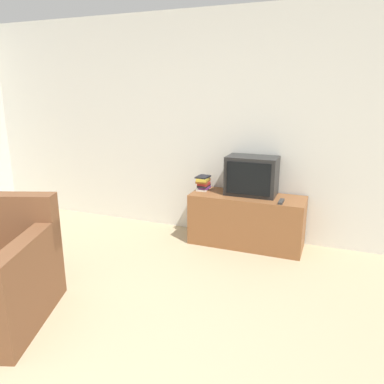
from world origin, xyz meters
TOP-DOWN VIEW (x-y plane):
  - wall_back at (0.00, 3.03)m, footprint 9.00×0.06m
  - tv_stand at (0.75, 2.74)m, footprint 1.27×0.47m
  - television at (0.77, 2.81)m, footprint 0.56×0.34m
  - book_stack at (0.21, 2.79)m, footprint 0.15×0.23m
  - remote_on_stand at (1.14, 2.61)m, footprint 0.05×0.17m

SIDE VIEW (x-z plane):
  - tv_stand at x=0.75m, z-range 0.00..0.58m
  - remote_on_stand at x=1.14m, z-range 0.58..0.61m
  - book_stack at x=0.21m, z-range 0.59..0.76m
  - television at x=0.77m, z-range 0.58..1.01m
  - wall_back at x=0.00m, z-range 0.00..2.60m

